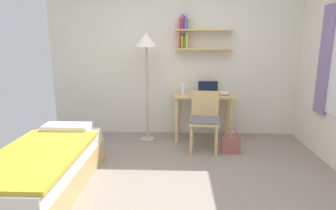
% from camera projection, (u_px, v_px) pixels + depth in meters
% --- Properties ---
extents(ground_plane, '(5.28, 5.28, 0.00)m').
position_uv_depth(ground_plane, '(178.00, 190.00, 3.11)').
color(ground_plane, gray).
extents(wall_back, '(4.40, 0.27, 2.60)m').
position_uv_depth(wall_back, '(180.00, 59.00, 4.79)').
color(wall_back, silver).
rests_on(wall_back, ground_plane).
extents(bed, '(0.87, 1.85, 0.54)m').
position_uv_depth(bed, '(44.00, 169.00, 3.08)').
color(bed, tan).
rests_on(bed, ground_plane).
extents(desk, '(0.96, 0.51, 0.76)m').
position_uv_depth(desk, '(203.00, 104.00, 4.62)').
color(desk, tan).
rests_on(desk, ground_plane).
extents(desk_chair, '(0.47, 0.46, 0.88)m').
position_uv_depth(desk_chair, '(205.00, 118.00, 4.18)').
color(desk_chair, tan).
rests_on(desk_chair, ground_plane).
extents(standing_lamp, '(0.37, 0.37, 1.74)m').
position_uv_depth(standing_lamp, '(147.00, 47.00, 4.35)').
color(standing_lamp, '#B2A893').
rests_on(standing_lamp, ground_plane).
extents(laptop, '(0.33, 0.21, 0.20)m').
position_uv_depth(laptop, '(208.00, 91.00, 4.61)').
color(laptop, black).
rests_on(laptop, desk).
extents(water_bottle, '(0.06, 0.06, 0.21)m').
position_uv_depth(water_bottle, '(183.00, 88.00, 4.51)').
color(water_bottle, silver).
rests_on(water_bottle, desk).
extents(book_stack, '(0.18, 0.23, 0.05)m').
position_uv_depth(book_stack, '(224.00, 93.00, 4.54)').
color(book_stack, '#D13D38').
rests_on(book_stack, desk).
extents(handbag, '(0.27, 0.11, 0.39)m').
position_uv_depth(handbag, '(231.00, 144.00, 4.12)').
color(handbag, '#99564C').
rests_on(handbag, ground_plane).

